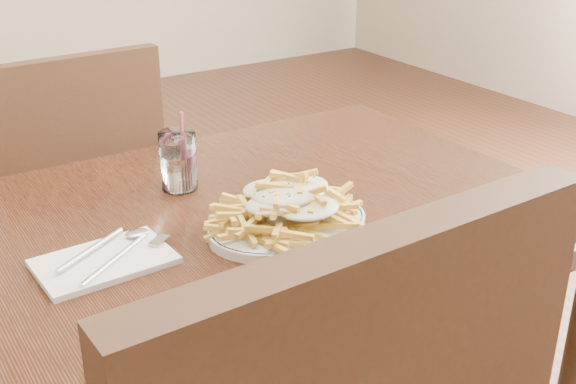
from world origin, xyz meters
TOP-DOWN VIEW (x-y plane):
  - table at (0.00, 0.00)m, footprint 1.20×0.80m
  - chair_far at (-0.11, 0.65)m, footprint 0.45×0.45m
  - fries_plate at (0.06, -0.09)m, footprint 0.31×0.28m
  - loaded_fries at (0.06, -0.09)m, footprint 0.29×0.26m
  - napkin at (-0.24, -0.04)m, footprint 0.21×0.14m
  - cutlery at (-0.24, -0.03)m, footprint 0.19×0.17m
  - water_glass at (-0.02, 0.16)m, footprint 0.07×0.07m

SIDE VIEW (x-z plane):
  - chair_far at x=-0.11m, z-range 0.06..1.00m
  - table at x=0.00m, z-range 0.30..1.05m
  - napkin at x=-0.24m, z-range 0.75..0.76m
  - fries_plate at x=0.06m, z-range 0.75..0.77m
  - cutlery at x=-0.24m, z-range 0.76..0.77m
  - water_glass at x=-0.02m, z-range 0.72..0.88m
  - loaded_fries at x=0.06m, z-range 0.77..0.84m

